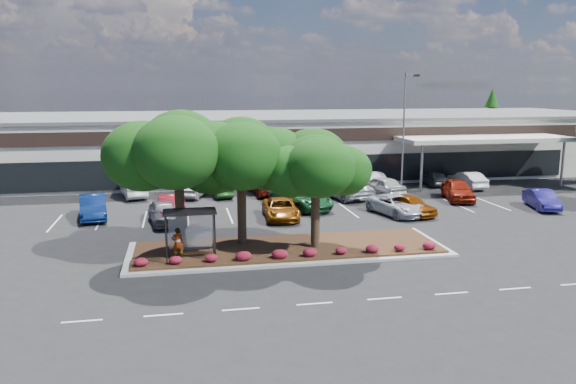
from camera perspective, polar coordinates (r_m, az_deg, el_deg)
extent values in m
plane|color=black|center=(29.00, 5.48, -7.98)|extent=(160.00, 160.00, 0.00)
cube|color=white|center=(61.15, -3.53, 4.84)|extent=(80.00, 20.00, 6.00)
cube|color=#57575A|center=(60.91, -3.57, 7.74)|extent=(80.40, 20.40, 0.30)
cube|color=black|center=(51.07, -2.07, 5.72)|extent=(80.00, 0.25, 1.20)
cube|color=black|center=(51.45, -2.04, 2.16)|extent=(60.00, 0.18, 2.60)
cube|color=#A70B18|center=(50.42, -8.84, 5.53)|extent=(6.00, 0.12, 1.00)
cube|color=white|center=(55.57, 19.27, 5.12)|extent=(16.00, 5.00, 0.40)
cylinder|color=gray|center=(50.86, 13.40, 2.35)|extent=(0.24, 0.24, 4.20)
cylinder|color=gray|center=(58.04, 26.11, 2.55)|extent=(0.24, 0.24, 4.20)
cube|color=#A6A6A1|center=(32.22, 0.03, -5.86)|extent=(18.00, 6.00, 0.15)
cube|color=#48291C|center=(32.19, 0.03, -5.64)|extent=(17.20, 5.20, 0.12)
cube|color=silver|center=(24.51, -20.21, -12.20)|extent=(1.60, 0.12, 0.01)
cube|color=silver|center=(24.18, -12.54, -12.09)|extent=(1.60, 0.12, 0.01)
cube|color=silver|center=(24.27, -4.80, -11.77)|extent=(1.60, 0.12, 0.01)
cube|color=silver|center=(24.78, 2.71, -11.26)|extent=(1.60, 0.12, 0.01)
cube|color=silver|center=(25.69, 9.79, -10.60)|extent=(1.60, 0.12, 0.01)
cube|color=silver|center=(26.94, 16.26, -9.85)|extent=(1.60, 0.12, 0.01)
cube|color=silver|center=(28.50, 22.07, -9.07)|extent=(1.60, 0.12, 0.01)
cube|color=silver|center=(30.32, 27.20, -8.31)|extent=(1.60, 0.12, 0.01)
cube|color=silver|center=(41.77, -22.61, -2.92)|extent=(0.12, 5.00, 0.01)
cube|color=silver|center=(41.25, -18.52, -2.81)|extent=(0.12, 5.00, 0.01)
cube|color=silver|center=(40.96, -14.36, -2.68)|extent=(0.12, 5.00, 0.01)
cube|color=silver|center=(40.88, -10.15, -2.54)|extent=(0.12, 5.00, 0.01)
cube|color=silver|center=(41.02, -5.96, -2.38)|extent=(0.12, 5.00, 0.01)
cube|color=silver|center=(41.37, -1.81, -2.21)|extent=(0.12, 5.00, 0.01)
cube|color=silver|center=(41.94, 2.24, -2.03)|extent=(0.12, 5.00, 0.01)
cube|color=silver|center=(42.72, 6.16, -1.85)|extent=(0.12, 5.00, 0.01)
cube|color=silver|center=(43.68, 9.92, -1.67)|extent=(0.12, 5.00, 0.01)
cube|color=silver|center=(44.83, 13.51, -1.49)|extent=(0.12, 5.00, 0.01)
cube|color=silver|center=(46.14, 16.90, -1.31)|extent=(0.12, 5.00, 0.01)
cube|color=silver|center=(47.61, 20.10, -1.14)|extent=(0.12, 5.00, 0.01)
cylinder|color=black|center=(30.77, -12.24, -4.14)|extent=(0.08, 0.08, 2.50)
cylinder|color=black|center=(30.80, -7.58, -3.97)|extent=(0.08, 0.08, 2.50)
cylinder|color=black|center=(29.51, -12.28, -4.78)|extent=(0.08, 0.08, 2.50)
cylinder|color=black|center=(29.55, -7.42, -4.60)|extent=(0.08, 0.08, 2.50)
cube|color=black|center=(29.82, -9.96, -1.97)|extent=(2.75, 1.55, 0.10)
cube|color=silver|center=(30.73, -9.91, -3.83)|extent=(2.30, 0.03, 2.00)
cube|color=black|center=(30.59, -9.84, -5.69)|extent=(2.00, 0.35, 0.06)
cone|color=#0C360B|center=(81.99, 19.90, 6.78)|extent=(3.96, 3.96, 9.00)
imported|color=#594C47|center=(30.23, -11.14, -5.14)|extent=(0.63, 0.42, 1.70)
cube|color=#A6A6A1|center=(48.60, 11.42, -0.23)|extent=(0.50, 0.50, 0.40)
cylinder|color=gray|center=(47.90, 11.64, 5.84)|extent=(0.14, 0.14, 9.92)
cube|color=gray|center=(48.05, 12.28, 11.57)|extent=(0.92, 0.49, 0.14)
cube|color=black|center=(48.38, 12.73, 11.47)|extent=(0.52, 0.43, 0.18)
imported|color=navy|center=(42.08, -19.20, -1.45)|extent=(2.49, 5.22, 1.65)
imported|color=#5E5C65|center=(39.21, -12.48, -2.01)|extent=(2.54, 4.89, 1.59)
imported|color=maroon|center=(40.30, -11.73, -1.57)|extent=(2.14, 5.20, 1.67)
imported|color=#793D08|center=(39.73, -0.75, -1.72)|extent=(2.64, 5.19, 1.40)
imported|color=#184D27|center=(42.90, 1.37, -0.63)|extent=(4.76, 6.48, 1.64)
imported|color=#7B3706|center=(41.83, 12.34, -1.28)|extent=(3.10, 4.67, 1.48)
imported|color=silver|center=(41.67, 10.92, -1.31)|extent=(3.65, 5.58, 1.43)
imported|color=maroon|center=(48.09, 16.87, 0.20)|extent=(3.20, 5.38, 1.72)
imported|color=navy|center=(47.10, 24.37, -0.69)|extent=(2.60, 4.64, 1.45)
imported|color=silver|center=(49.12, -15.44, 0.42)|extent=(2.75, 5.10, 1.60)
imported|color=#174114|center=(47.99, -6.83, 0.36)|extent=(1.88, 4.30, 1.38)
imported|color=slate|center=(48.04, -9.48, 0.32)|extent=(2.86, 4.54, 1.41)
imported|color=maroon|center=(48.68, -2.15, 0.67)|extent=(2.90, 5.66, 1.53)
imported|color=#9DA0A7|center=(47.35, 5.74, 0.40)|extent=(4.05, 6.37, 1.64)
imported|color=silver|center=(52.02, 8.37, 1.24)|extent=(1.86, 4.81, 1.56)
imported|color=#B2B2B2|center=(48.57, 9.46, 0.62)|extent=(3.28, 5.37, 1.71)
imported|color=#4D4F54|center=(54.74, 14.64, 1.39)|extent=(1.99, 4.25, 1.41)
imported|color=white|center=(54.01, 17.73, 1.17)|extent=(1.84, 4.73, 1.54)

